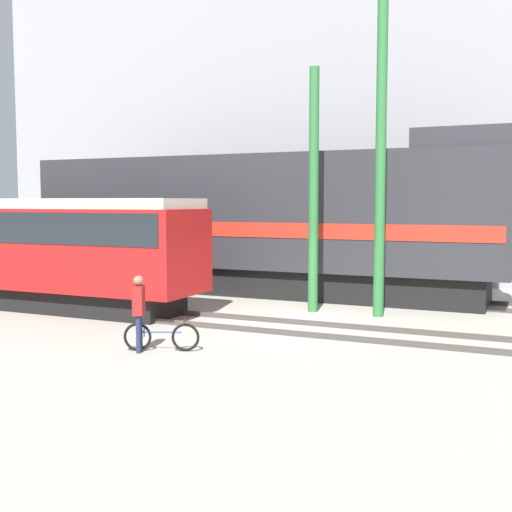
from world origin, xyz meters
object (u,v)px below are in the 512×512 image
object	(u,v)px
bicycle	(162,337)
person	(139,306)
utility_pole_center	(381,157)
freight_locomotive	(260,222)
streetcar	(29,245)
utility_pole_left	(314,191)

from	to	relation	value
bicycle	person	xyz separation A→B (m)	(-0.38, -0.30, 0.72)
person	utility_pole_center	xyz separation A→B (m)	(3.74, 6.60, 3.57)
freight_locomotive	streetcar	bearing A→B (deg)	-133.28
freight_locomotive	bicycle	distance (m)	9.60
utility_pole_center	streetcar	bearing A→B (deg)	-164.64
person	utility_pole_left	xyz separation A→B (m)	(1.73, 6.60, 2.60)
person	streetcar	bearing A→B (deg)	150.99
bicycle	utility_pole_left	size ratio (longest dim) A/B	0.22
bicycle	utility_pole_left	bearing A→B (deg)	77.90
freight_locomotive	person	xyz separation A→B (m)	(1.31, -9.47, -1.56)
freight_locomotive	person	distance (m)	9.69
person	utility_pole_center	bearing A→B (deg)	60.44
utility_pole_left	utility_pole_center	size ratio (longest dim) A/B	0.79
freight_locomotive	streetcar	world-z (taller)	freight_locomotive
utility_pole_left	streetcar	bearing A→B (deg)	-161.22
freight_locomotive	utility_pole_left	size ratio (longest dim) A/B	2.38
utility_pole_left	bicycle	bearing A→B (deg)	-102.10
streetcar	bicycle	xyz separation A→B (m)	(7.10, -3.42, -1.64)
utility_pole_left	utility_pole_center	distance (m)	2.23
streetcar	utility_pole_left	xyz separation A→B (m)	(8.45, 2.87, 1.69)
freight_locomotive	streetcar	distance (m)	7.92
utility_pole_center	bicycle	bearing A→B (deg)	-118.09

